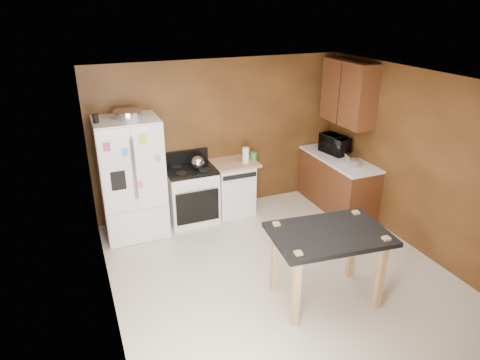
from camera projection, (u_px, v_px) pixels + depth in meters
floor at (281, 275)px, 5.60m from camera, size 4.50×4.50×0.00m
ceiling at (290, 83)px, 4.62m from camera, size 4.50×4.50×0.00m
wall_back at (221, 136)px, 7.02m from camera, size 4.20×0.00×4.20m
wall_front at (426, 302)px, 3.19m from camera, size 4.20×0.00×4.20m
wall_left at (103, 220)px, 4.38m from camera, size 0.00×4.50×4.50m
wall_right at (422, 164)px, 5.84m from camera, size 0.00×4.50×4.50m
roasting_pan at (128, 114)px, 5.99m from camera, size 0.40×0.40×0.10m
pen_cup at (96, 119)px, 5.72m from camera, size 0.08×0.08×0.12m
kettle at (198, 163)px, 6.60m from camera, size 0.21×0.21×0.21m
paper_towel at (246, 155)px, 6.87m from camera, size 0.14×0.14×0.25m
green_canister at (254, 156)px, 7.06m from camera, size 0.12×0.12×0.11m
toaster at (351, 160)px, 6.74m from camera, size 0.20×0.26×0.17m
microwave at (335, 145)px, 7.27m from camera, size 0.44×0.57×0.28m
refrigerator at (132, 178)px, 6.29m from camera, size 0.90×0.80×1.80m
gas_range at (191, 194)px, 6.83m from camera, size 0.76×0.68×1.10m
dishwasher at (233, 187)px, 7.11m from camera, size 0.78×0.63×0.89m
right_cabinets at (340, 156)px, 7.14m from camera, size 0.63×1.58×2.45m
island at (329, 242)px, 4.87m from camera, size 1.40×1.01×0.94m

